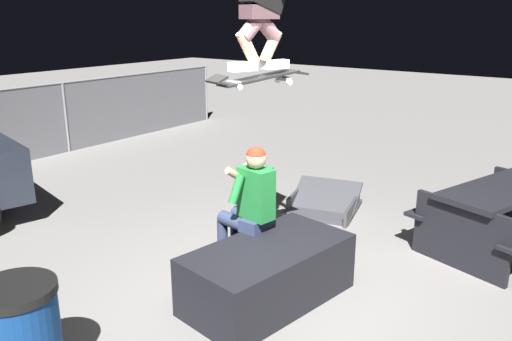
{
  "coord_description": "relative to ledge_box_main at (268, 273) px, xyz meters",
  "views": [
    {
      "loc": [
        -3.71,
        -2.53,
        2.58
      ],
      "look_at": [
        0.09,
        0.3,
        1.15
      ],
      "focal_mm": 36.61,
      "sensor_mm": 36.0,
      "label": 1
    }
  ],
  "objects": [
    {
      "name": "ground_plane",
      "position": [
        0.16,
        0.03,
        -0.28
      ],
      "size": [
        40.0,
        40.0,
        0.0
      ],
      "primitive_type": "plane",
      "color": "slate"
    },
    {
      "name": "ledge_box_main",
      "position": [
        0.0,
        0.0,
        0.0
      ],
      "size": [
        1.69,
        1.05,
        0.55
      ],
      "primitive_type": "cube",
      "rotation": [
        0.0,
        0.0,
        -0.15
      ],
      "color": "black",
      "rests_on": "ground"
    },
    {
      "name": "picnic_table_back",
      "position": [
        2.46,
        -1.45,
        0.22
      ],
      "size": [
        2.02,
        1.78,
        0.75
      ],
      "color": "black",
      "rests_on": "ground"
    },
    {
      "name": "person_sitting_on_ledge",
      "position": [
        0.27,
        0.44,
        0.51
      ],
      "size": [
        0.6,
        0.78,
        1.39
      ],
      "color": "#2D3856",
      "rests_on": "ground"
    },
    {
      "name": "skateboard",
      "position": [
        0.28,
        0.31,
        1.74
      ],
      "size": [
        1.03,
        0.49,
        0.13
      ],
      "color": "black"
    },
    {
      "name": "kicker_ramp",
      "position": [
        2.36,
        0.75,
        -0.21
      ],
      "size": [
        1.12,
        1.11,
        0.42
      ],
      "color": "#38383D",
      "rests_on": "ground"
    },
    {
      "name": "trash_bin",
      "position": [
        -2.03,
        0.65,
        0.15
      ],
      "size": [
        0.57,
        0.57,
        0.84
      ],
      "color": "navy",
      "rests_on": "ground"
    }
  ]
}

